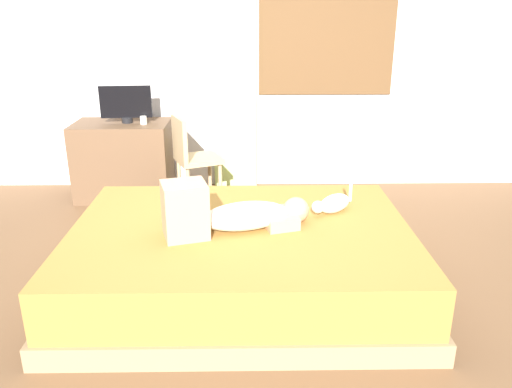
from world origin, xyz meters
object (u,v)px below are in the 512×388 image
Objects in this scene: bed at (241,259)px; desk at (124,160)px; cat at (333,204)px; tv_monitor at (126,104)px; cup at (143,120)px; chair_by_desk at (191,155)px; person_lying at (230,213)px.

desk is (-1.17, 1.82, 0.15)m from bed.
tv_monitor reaches higher than cat.
cat is 2.20m from cup.
bed is at bearing -72.51° from chair_by_desk.
cup is 0.09× the size of chair_by_desk.
cup is (-1.56, 1.53, 0.26)m from cat.
chair_by_desk is at bearing 107.49° from bed.
tv_monitor reaches higher than cup.
desk is 1.05× the size of chair_by_desk.
person_lying is at bearing -141.31° from bed.
cat is 0.34× the size of desk.
person_lying is 1.09× the size of chair_by_desk.
cup reaches higher than bed.
cup is (-0.87, 1.80, 0.21)m from person_lying.
person_lying is 1.94× the size of tv_monitor.
tv_monitor reaches higher than chair_by_desk.
cat is 4.03× the size of cup.
bed is 1.60m from chair_by_desk.
cat is at bearing -49.38° from chair_by_desk.
tv_monitor reaches higher than bed.
chair_by_desk is at bearing -28.70° from cup.
tv_monitor is (-1.10, 1.82, 0.70)m from bed.
cup is at bearing 151.30° from chair_by_desk.
bed is 2.38× the size of person_lying.
tv_monitor is at bearing 121.18° from bed.
person_lying is at bearing -64.25° from cup.
bed is at bearing -58.82° from tv_monitor.
bed is at bearing -57.32° from desk.
cup reaches higher than desk.
person_lying is (-0.06, -0.05, 0.34)m from bed.
chair_by_desk is (0.63, -0.32, -0.41)m from tv_monitor.
tv_monitor is 0.23m from cup.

